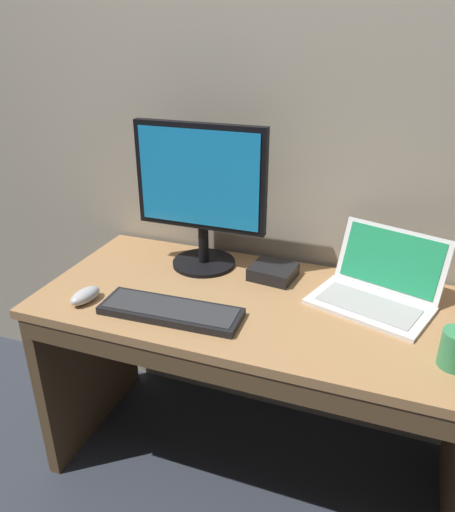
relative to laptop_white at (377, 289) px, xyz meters
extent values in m
plane|color=#2D333D|center=(-0.35, -0.13, -0.76)|extent=(14.00, 14.00, 0.00)
cube|color=#ADA38E|center=(-0.35, 0.23, 0.79)|extent=(4.35, 0.04, 3.09)
cube|color=#A87A4C|center=(-0.35, -0.13, -0.06)|extent=(1.41, 0.64, 0.03)
cube|color=brown|center=(-1.03, -0.13, -0.42)|extent=(0.04, 0.59, 0.69)
cube|color=brown|center=(-0.35, -0.43, -0.11)|extent=(1.35, 0.02, 0.07)
cube|color=white|center=(-0.02, -0.05, -0.04)|extent=(0.40, 0.32, 0.01)
cube|color=#ACACAC|center=(-0.02, -0.06, -0.03)|extent=(0.33, 0.22, 0.00)
cube|color=white|center=(0.03, 0.09, 0.07)|extent=(0.35, 0.18, 0.20)
cube|color=#23935B|center=(0.03, 0.08, 0.07)|extent=(0.31, 0.16, 0.17)
cylinder|color=black|center=(-0.61, 0.06, -0.04)|extent=(0.23, 0.23, 0.01)
cylinder|color=black|center=(-0.61, 0.06, 0.04)|extent=(0.04, 0.04, 0.14)
cube|color=black|center=(-0.61, 0.04, 0.29)|extent=(0.46, 0.03, 0.36)
cube|color=#198CD8|center=(-0.61, 0.02, 0.29)|extent=(0.43, 0.00, 0.32)
cube|color=black|center=(-0.57, -0.30, -0.03)|extent=(0.44, 0.15, 0.02)
cube|color=#2D2D30|center=(-0.57, -0.30, -0.02)|extent=(0.41, 0.13, 0.00)
ellipsoid|color=#B7B7BC|center=(-0.86, -0.32, -0.02)|extent=(0.08, 0.12, 0.04)
cube|color=black|center=(-0.35, 0.04, -0.02)|extent=(0.16, 0.15, 0.04)
camera|label=1|loc=(0.02, -1.44, 0.75)|focal=34.62mm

